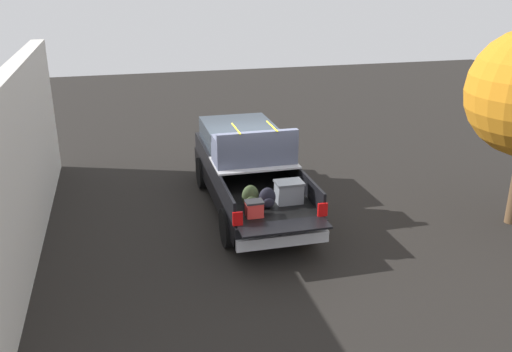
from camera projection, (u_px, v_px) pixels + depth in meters
ground_plane at (250, 209)px, 13.61m from camera, size 40.00×40.00×0.00m
pickup_truck at (247, 168)px, 13.61m from camera, size 6.05×2.06×2.23m
building_facade at (23, 159)px, 11.40m from camera, size 9.82×0.36×3.77m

